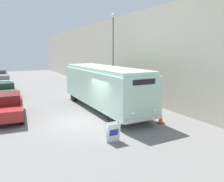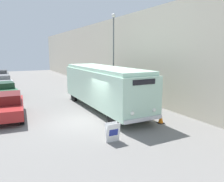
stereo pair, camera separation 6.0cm
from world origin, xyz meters
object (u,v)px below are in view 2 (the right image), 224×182
at_px(parked_car_mid, 4,90).
at_px(streetlamp, 114,45).
at_px(sign_board, 113,133).
at_px(traffic_cone, 161,118).
at_px(parked_car_far, 3,81).
at_px(parked_car_distant, 2,75).
at_px(parked_car_near, 9,106).
at_px(vintage_bus, 104,85).

bearing_deg(parked_car_mid, streetlamp, -28.11).
height_order(sign_board, traffic_cone, sign_board).
bearing_deg(parked_car_mid, parked_car_far, 83.92).
xyz_separation_m(sign_board, parked_car_far, (-4.12, 20.90, 0.28)).
bearing_deg(traffic_cone, sign_board, -164.37).
bearing_deg(sign_board, parked_car_distant, 98.11).
relative_size(parked_car_near, parked_car_distant, 1.08).
bearing_deg(vintage_bus, parked_car_near, 171.96).
bearing_deg(vintage_bus, parked_car_far, 112.48).
bearing_deg(parked_car_mid, traffic_cone, -62.13).
distance_m(streetlamp, parked_car_distant, 21.89).
bearing_deg(sign_board, streetlamp, 61.76).
height_order(streetlamp, parked_car_distant, streetlamp).
bearing_deg(streetlamp, traffic_cone, -98.58).
bearing_deg(streetlamp, parked_car_mid, 157.13).
bearing_deg(parked_car_distant, parked_car_mid, -84.96).
height_order(parked_car_distant, traffic_cone, parked_car_distant).
relative_size(sign_board, parked_car_far, 0.19).
height_order(streetlamp, parked_car_mid, streetlamp).
distance_m(streetlamp, parked_car_near, 10.50).
distance_m(sign_board, parked_car_near, 7.72).
bearing_deg(parked_car_near, parked_car_far, 95.01).
bearing_deg(sign_board, vintage_bus, 68.54).
distance_m(parked_car_near, parked_car_far, 14.39).
bearing_deg(traffic_cone, parked_car_mid, 123.11).
bearing_deg(sign_board, parked_car_near, 122.43).
height_order(sign_board, streetlamp, streetlamp).
relative_size(parked_car_far, traffic_cone, 7.37).
relative_size(parked_car_near, parked_car_mid, 1.03).
xyz_separation_m(sign_board, parked_car_near, (-4.14, 6.51, 0.35)).
relative_size(streetlamp, parked_car_near, 1.55).
bearing_deg(parked_car_far, parked_car_distant, 86.56).
xyz_separation_m(parked_car_far, traffic_cone, (7.95, -19.83, -0.40)).
height_order(vintage_bus, traffic_cone, vintage_bus).
distance_m(parked_car_far, parked_car_distant, 8.03).
height_order(vintage_bus, parked_car_distant, vintage_bus).
xyz_separation_m(parked_car_mid, parked_car_distant, (0.11, 15.50, -0.01)).
height_order(sign_board, parked_car_distant, parked_car_distant).
bearing_deg(parked_car_far, vintage_bus, -70.98).
height_order(parked_car_mid, traffic_cone, parked_car_mid).
relative_size(parked_car_mid, parked_car_far, 0.98).
distance_m(vintage_bus, parked_car_mid, 10.17).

